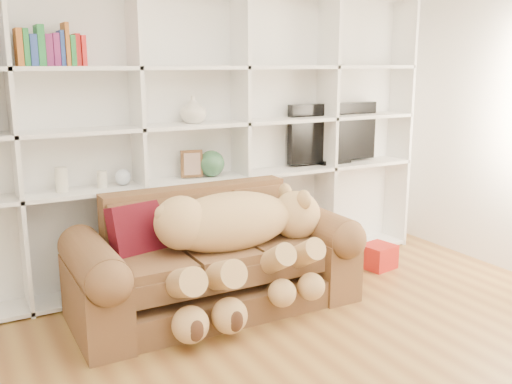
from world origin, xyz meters
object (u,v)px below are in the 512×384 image
gift_box (378,256)px  sofa (214,265)px  tv (333,134)px  teddy_bear (237,235)px

gift_box → sofa: bearing=-178.1°
tv → teddy_bear: bearing=-149.9°
gift_box → tv: (-0.10, 0.60, 1.03)m
teddy_bear → tv: tv is taller
sofa → tv: 1.85m
gift_box → teddy_bear: bearing=-171.5°
teddy_bear → tv: 1.74m
teddy_bear → sofa: bearing=112.4°
sofa → gift_box: bearing=1.9°
sofa → gift_box: size_ratio=7.74×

